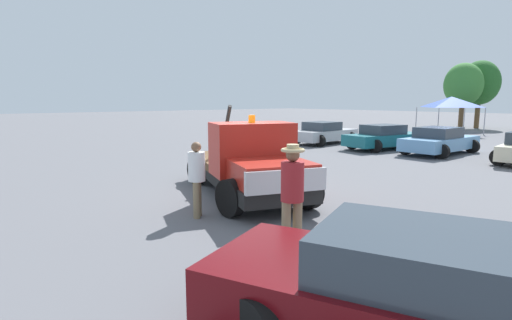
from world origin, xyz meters
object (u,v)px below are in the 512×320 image
parked_car_silver (324,133)px  tree_center (480,83)px  person_at_hood (197,174)px  tree_left (463,85)px  person_near_truck (292,188)px  foreground_car (450,302)px  canopy_tent_blue (451,102)px  tow_truck (249,165)px  parked_car_skyblue (439,141)px  parked_car_teal (385,137)px

parked_car_silver → tree_center: 21.64m
person_at_hood → tree_left: (-8.65, 33.21, 2.99)m
person_near_truck → tree_left: size_ratio=0.32×
foreground_car → parked_car_silver: 20.65m
canopy_tent_blue → tree_left: (-2.08, 6.63, 1.50)m
tow_truck → parked_car_skyblue: (-0.93, 12.76, -0.25)m
parked_car_skyblue → tree_center: tree_center is taller
tow_truck → parked_car_teal: tow_truck is taller
foreground_car → person_near_truck: bearing=140.2°
person_at_hood → tree_left: 34.45m
parked_car_skyblue → tree_left: bearing=20.9°
parked_car_silver → person_at_hood: bearing=-152.1°
parked_car_skyblue → canopy_tent_blue: 12.87m
tow_truck → parked_car_skyblue: tow_truck is taller
tow_truck → tree_left: bearing=124.3°
parked_car_skyblue → tree_center: size_ratio=0.75×
foreground_car → parked_car_teal: (-10.49, 15.18, -0.00)m
person_near_truck → parked_car_silver: bearing=147.5°
parked_car_teal → canopy_tent_blue: size_ratio=1.38×
person_at_hood → tree_left: bearing=-124.9°
canopy_tent_blue → foreground_car: bearing=-65.2°
tow_truck → canopy_tent_blue: canopy_tent_blue is taller
parked_car_silver → tree_center: (0.29, 21.35, 3.55)m
tow_truck → parked_car_teal: 12.96m
tree_center → parked_car_silver: bearing=-90.8°
parked_car_teal → parked_car_skyblue: (2.81, 0.35, 0.00)m
person_near_truck → parked_car_skyblue: person_near_truck is taller
person_near_truck → parked_car_skyblue: 15.23m
parked_car_teal → canopy_tent_blue: bearing=19.3°
parked_car_silver → parked_car_skyblue: bearing=-86.3°
person_near_truck → tow_truck: bearing=171.2°
person_near_truck → parked_car_silver: size_ratio=0.42×
person_at_hood → parked_car_skyblue: 14.93m
person_at_hood → tree_center: 36.44m
parked_car_silver → canopy_tent_blue: canopy_tent_blue is taller
person_near_truck → tree_center: tree_center is taller
person_at_hood → parked_car_skyblue: size_ratio=0.37×
person_at_hood → canopy_tent_blue: canopy_tent_blue is taller
tow_truck → parked_car_skyblue: bearing=114.1°
parked_car_teal → tree_center: bearing=19.3°
foreground_car → person_at_hood: person_at_hood is taller
parked_car_teal → tree_left: tree_left is taller
tow_truck → tree_left: 32.28m
foreground_car → parked_car_skyblue: size_ratio=1.19×
parked_car_teal → tree_center: tree_center is taller
parked_car_teal → tree_left: bearing=22.0°
tow_truck → parked_car_skyblue: 12.80m
tow_truck → parked_car_teal: (-3.73, 12.41, -0.25)m
parked_car_silver → parked_car_skyblue: size_ratio=0.97×
tree_center → tree_left: bearing=-103.5°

